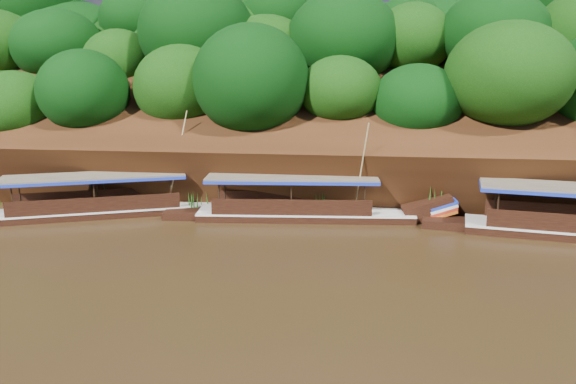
# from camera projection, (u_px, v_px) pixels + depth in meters

# --- Properties ---
(ground) EXTENTS (160.00, 160.00, 0.00)m
(ground) POSITION_uv_depth(u_px,v_px,m) (299.00, 273.00, 23.50)
(ground) COLOR black
(ground) RESTS_ON ground
(riverbank) EXTENTS (120.00, 30.06, 19.40)m
(riverbank) POSITION_uv_depth(u_px,v_px,m) (329.00, 149.00, 45.07)
(riverbank) COLOR #32190B
(riverbank) RESTS_ON ground
(boat_1) EXTENTS (14.47, 3.35, 6.02)m
(boat_1) POSITION_uv_depth(u_px,v_px,m) (318.00, 209.00, 31.58)
(boat_1) COLOR black
(boat_1) RESTS_ON ground
(boat_2) EXTENTS (14.86, 7.46, 6.37)m
(boat_2) POSITION_uv_depth(u_px,v_px,m) (125.00, 205.00, 32.66)
(boat_2) COLOR black
(boat_2) RESTS_ON ground
(reeds) EXTENTS (48.15, 2.37, 2.17)m
(reeds) POSITION_uv_depth(u_px,v_px,m) (274.00, 198.00, 32.77)
(reeds) COLOR #215B16
(reeds) RESTS_ON ground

